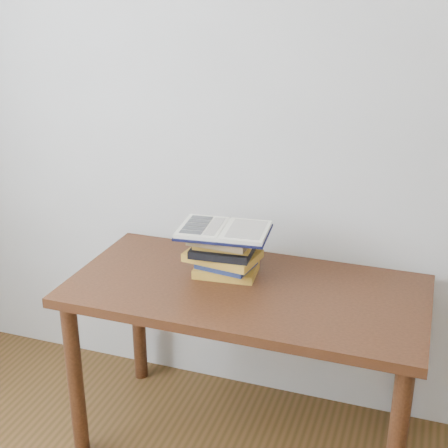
% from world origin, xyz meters
% --- Properties ---
extents(desk, '(1.29, 0.64, 0.69)m').
position_xyz_m(desk, '(-0.07, 1.38, 0.59)').
color(desk, '#4B2612').
rests_on(desk, ground).
extents(book_stack, '(0.28, 0.22, 0.17)m').
position_xyz_m(book_stack, '(-0.18, 1.45, 0.78)').
color(book_stack, '#BC8B2A').
rests_on(book_stack, desk).
extents(open_book, '(0.35, 0.26, 0.03)m').
position_xyz_m(open_book, '(-0.17, 1.43, 0.88)').
color(open_book, black).
rests_on(open_book, book_stack).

